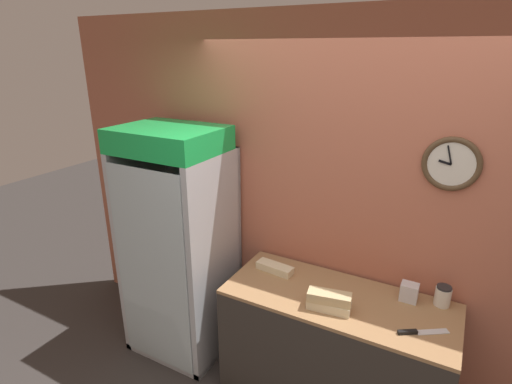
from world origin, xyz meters
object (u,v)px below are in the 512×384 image
(sandwich_stack_middle, at_px, (329,297))
(condiment_jar, at_px, (443,296))
(sandwich_stack_bottom, at_px, (329,305))
(napkin_dispenser, at_px, (409,292))
(beverage_cooler, at_px, (182,231))
(chefs_knife, at_px, (416,332))
(sandwich_flat_left, at_px, (275,268))

(sandwich_stack_middle, xyz_separation_m, condiment_jar, (0.63, 0.40, -0.02))
(sandwich_stack_bottom, bearing_deg, napkin_dispenser, 39.41)
(beverage_cooler, relative_size, napkin_dispenser, 15.87)
(chefs_knife, height_order, napkin_dispenser, napkin_dispenser)
(sandwich_stack_bottom, height_order, sandwich_flat_left, sandwich_stack_bottom)
(beverage_cooler, xyz_separation_m, sandwich_flat_left, (0.80, 0.07, -0.15))
(beverage_cooler, height_order, chefs_knife, beverage_cooler)
(beverage_cooler, bearing_deg, sandwich_flat_left, 4.77)
(chefs_knife, bearing_deg, sandwich_stack_bottom, -176.58)
(sandwich_flat_left, distance_m, chefs_knife, 1.05)
(beverage_cooler, height_order, sandwich_flat_left, beverage_cooler)
(sandwich_flat_left, distance_m, napkin_dispenser, 0.94)
(sandwich_flat_left, bearing_deg, sandwich_stack_middle, -26.71)
(chefs_knife, bearing_deg, beverage_cooler, 175.13)
(beverage_cooler, relative_size, sandwich_stack_middle, 6.64)
(sandwich_stack_bottom, distance_m, sandwich_flat_left, 0.57)
(sandwich_stack_bottom, height_order, napkin_dispenser, napkin_dispenser)
(beverage_cooler, xyz_separation_m, sandwich_stack_bottom, (1.31, -0.19, -0.15))
(sandwich_flat_left, relative_size, napkin_dispenser, 2.41)
(chefs_knife, xyz_separation_m, condiment_jar, (0.10, 0.37, 0.06))
(napkin_dispenser, bearing_deg, sandwich_stack_bottom, -140.59)
(sandwich_flat_left, bearing_deg, beverage_cooler, -175.23)
(sandwich_stack_bottom, bearing_deg, chefs_knife, 3.42)
(sandwich_stack_bottom, height_order, sandwich_stack_middle, sandwich_stack_middle)
(napkin_dispenser, bearing_deg, sandwich_flat_left, -174.04)
(beverage_cooler, relative_size, sandwich_stack_bottom, 6.74)
(sandwich_stack_middle, height_order, sandwich_flat_left, sandwich_stack_middle)
(chefs_knife, bearing_deg, sandwich_flat_left, 167.76)
(sandwich_stack_bottom, xyz_separation_m, sandwich_flat_left, (-0.51, 0.25, -0.00))
(sandwich_stack_middle, height_order, condiment_jar, condiment_jar)
(sandwich_flat_left, xyz_separation_m, chefs_knife, (1.03, -0.22, -0.02))
(beverage_cooler, height_order, napkin_dispenser, beverage_cooler)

